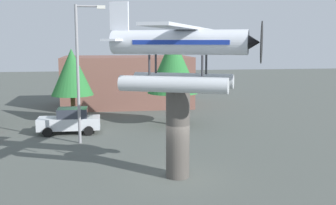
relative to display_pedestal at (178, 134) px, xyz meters
The scene contains 8 objects.
ground_plane 2.06m from the display_pedestal, ahead, with size 140.00×140.00×0.00m, color #4C514C.
display_pedestal is the anchor object (origin of this frame).
floatplane_monument 3.73m from the display_pedestal, 23.71° to the right, with size 7.17×9.96×4.00m.
car_mid_silver 11.69m from the display_pedestal, 119.64° to the left, with size 4.20×2.02×1.76m.
streetlight_primary 9.09m from the display_pedestal, 123.28° to the left, with size 1.84×0.28×8.48m.
storefront_building 22.04m from the display_pedestal, 93.10° to the left, with size 12.24×7.15×4.83m, color brown.
tree_east 15.74m from the display_pedestal, 112.04° to the left, with size 3.29×3.29×5.75m.
tree_center_back 12.41m from the display_pedestal, 81.70° to the left, with size 3.86×3.86×6.74m.
Camera 1 is at (-3.23, -18.12, 6.31)m, focal length 43.51 mm.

